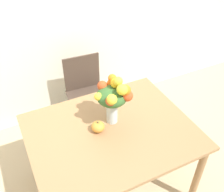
% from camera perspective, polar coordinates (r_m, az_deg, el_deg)
% --- Properties ---
extents(ground_plane, '(12.00, 12.00, 0.00)m').
position_cam_1_polar(ground_plane, '(2.69, -0.13, -18.74)').
color(ground_plane, tan).
extents(wall_back, '(8.00, 0.06, 2.70)m').
position_cam_1_polar(wall_back, '(2.82, -12.26, 18.75)').
color(wall_back, silver).
rests_on(wall_back, ground_plane).
extents(dining_table, '(1.30, 1.03, 0.75)m').
position_cam_1_polar(dining_table, '(2.16, -0.15, -9.22)').
color(dining_table, '#9E754C').
rests_on(dining_table, ground_plane).
extents(flower_vase, '(0.27, 0.28, 0.44)m').
position_cam_1_polar(flower_vase, '(2.00, 0.25, -0.14)').
color(flower_vase, silver).
rests_on(flower_vase, dining_table).
extents(pumpkin, '(0.11, 0.11, 0.10)m').
position_cam_1_polar(pumpkin, '(2.07, -3.07, -6.67)').
color(pumpkin, gold).
rests_on(pumpkin, dining_table).
extents(dining_chair_near_window, '(0.45, 0.45, 0.89)m').
position_cam_1_polar(dining_chair_near_window, '(2.91, -5.52, 0.36)').
color(dining_chair_near_window, '#47382D').
rests_on(dining_chair_near_window, ground_plane).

